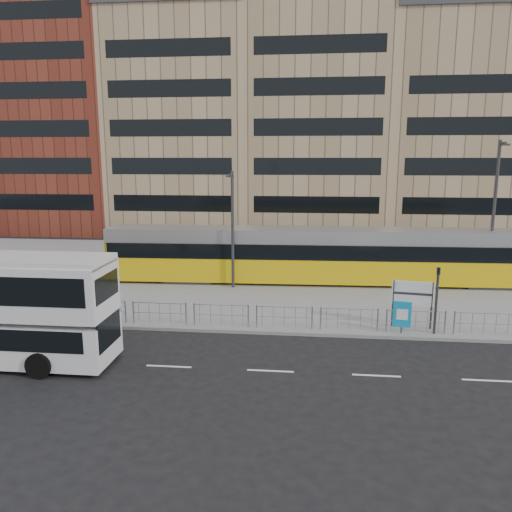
# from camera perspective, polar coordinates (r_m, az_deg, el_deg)

# --- Properties ---
(ground) EXTENTS (120.00, 120.00, 0.00)m
(ground) POSITION_cam_1_polar(r_m,az_deg,el_deg) (23.55, -2.50, -8.80)
(ground) COLOR black
(ground) RESTS_ON ground
(plaza) EXTENTS (64.00, 24.00, 0.15)m
(plaza) POSITION_cam_1_polar(r_m,az_deg,el_deg) (34.96, 0.41, -1.97)
(plaza) COLOR slate
(plaza) RESTS_ON ground
(kerb) EXTENTS (64.00, 0.25, 0.17)m
(kerb) POSITION_cam_1_polar(r_m,az_deg,el_deg) (23.57, -2.48, -8.59)
(kerb) COLOR gray
(kerb) RESTS_ON ground
(building_row) EXTENTS (70.40, 18.40, 31.20)m
(building_row) POSITION_cam_1_polar(r_m,az_deg,el_deg) (56.38, 4.38, 16.15)
(building_row) COLOR maroon
(building_row) RESTS_ON ground
(pedestrian_barrier) EXTENTS (32.07, 0.07, 1.10)m
(pedestrian_barrier) POSITION_cam_1_polar(r_m,az_deg,el_deg) (23.50, 2.52, -6.31)
(pedestrian_barrier) COLOR #979BA0
(pedestrian_barrier) RESTS_ON plaza
(road_markings) EXTENTS (62.00, 0.12, 0.01)m
(road_markings) POSITION_cam_1_polar(r_m,az_deg,el_deg) (19.75, -1.31, -12.86)
(road_markings) COLOR white
(road_markings) RESTS_ON ground
(tram) EXTENTS (29.49, 3.76, 3.47)m
(tram) POSITION_cam_1_polar(r_m,az_deg,el_deg) (32.21, 9.21, 0.04)
(tram) COLOR #DCB60C
(tram) RESTS_ON plaza
(station_sign) EXTENTS (1.93, 0.38, 2.23)m
(station_sign) POSITION_cam_1_polar(r_m,az_deg,el_deg) (24.54, 17.47, -4.35)
(station_sign) COLOR #2D2D30
(station_sign) RESTS_ON plaza
(ad_panel) EXTENTS (0.80, 0.17, 1.50)m
(ad_panel) POSITION_cam_1_polar(r_m,az_deg,el_deg) (23.75, 16.35, -6.47)
(ad_panel) COLOR #2D2D30
(ad_panel) RESTS_ON plaza
(pedestrian) EXTENTS (0.63, 0.78, 1.85)m
(pedestrian) POSITION_cam_1_polar(r_m,az_deg,el_deg) (32.58, -19.85, -1.83)
(pedestrian) COLOR black
(pedestrian) RESTS_ON plaza
(traffic_light_west) EXTENTS (0.21, 0.23, 3.10)m
(traffic_light_west) POSITION_cam_1_polar(r_m,az_deg,el_deg) (26.22, -18.97, -2.48)
(traffic_light_west) COLOR #2D2D30
(traffic_light_west) RESTS_ON plaza
(traffic_light_east) EXTENTS (0.19, 0.22, 3.10)m
(traffic_light_east) POSITION_cam_1_polar(r_m,az_deg,el_deg) (23.87, 19.98, -3.87)
(traffic_light_east) COLOR #2D2D30
(traffic_light_east) RESTS_ON plaza
(lamp_post_west) EXTENTS (0.45, 1.04, 7.13)m
(lamp_post_west) POSITION_cam_1_polar(r_m,az_deg,el_deg) (30.17, -2.71, 3.63)
(lamp_post_west) COLOR #2D2D30
(lamp_post_west) RESTS_ON plaza
(lamp_post_east) EXTENTS (0.45, 1.04, 8.92)m
(lamp_post_east) POSITION_cam_1_polar(r_m,az_deg,el_deg) (33.71, 25.60, 4.91)
(lamp_post_east) COLOR #2D2D30
(lamp_post_east) RESTS_ON plaza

